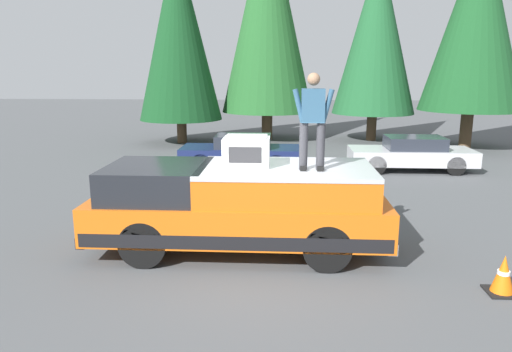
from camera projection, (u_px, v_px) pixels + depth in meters
ground_plane at (255, 257)px, 8.86m from camera, size 90.00×90.00×0.00m
pickup_truck at (239, 206)px, 9.00m from camera, size 2.01×5.54×1.65m
compressor_unit at (246, 151)px, 8.78m from camera, size 0.65×0.84×0.56m
person_on_truck_bed at (313, 119)px, 8.31m from camera, size 0.29×0.72×1.69m
parked_car_silver at (412, 154)px, 16.25m from camera, size 1.64×4.10×1.16m
parked_car_navy at (241, 152)px, 16.63m from camera, size 1.64×4.10×1.16m
traffic_cone at (503, 276)px, 7.37m from camera, size 0.47×0.47×0.62m
conifer_far_left at (477, 19)px, 19.71m from camera, size 4.23×4.23×9.21m
conifer_left at (376, 33)px, 22.06m from camera, size 3.86×3.86×8.74m
conifer_center_left at (268, 10)px, 22.19m from camera, size 4.34×4.34×10.74m
conifer_center_right at (178, 31)px, 21.32m from camera, size 3.76×3.76×8.97m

